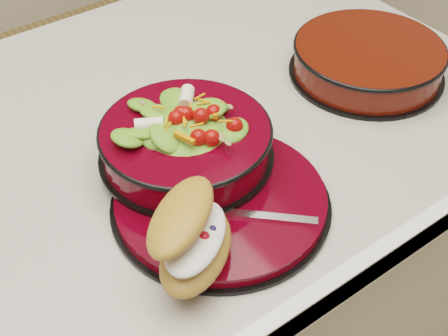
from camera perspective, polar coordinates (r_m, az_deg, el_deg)
island_counter at (r=1.23m, az=-7.41°, el=-13.81°), size 1.24×0.74×0.90m
dinner_plate at (r=0.79m, az=-0.22°, el=-2.96°), size 0.28×0.28×0.02m
salad_bowl at (r=0.81m, az=-3.55°, el=2.93°), size 0.23×0.23×0.10m
croissant at (r=0.69m, az=-2.90°, el=-6.21°), size 0.15×0.15×0.08m
fork at (r=0.76m, az=2.25°, el=-4.28°), size 0.12×0.12×0.00m
extra_bowl at (r=1.04m, az=13.04°, el=9.71°), size 0.25×0.25×0.05m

